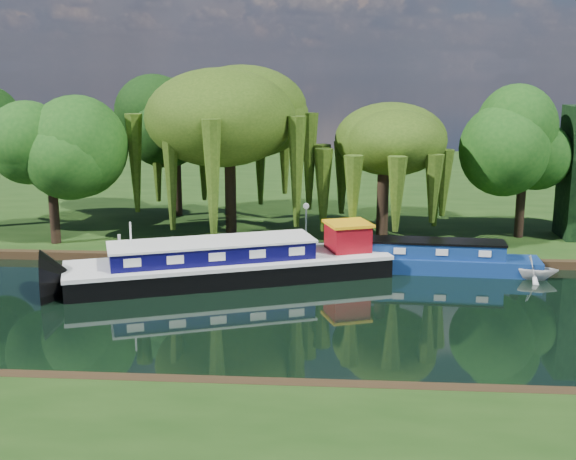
# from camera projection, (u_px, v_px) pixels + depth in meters

# --- Properties ---
(ground) EXTENTS (120.00, 120.00, 0.00)m
(ground) POSITION_uv_depth(u_px,v_px,m) (283.00, 312.00, 32.23)
(ground) COLOR black
(far_bank) EXTENTS (120.00, 52.00, 0.45)m
(far_bank) POSITION_uv_depth(u_px,v_px,m) (313.00, 185.00, 65.25)
(far_bank) COLOR black
(far_bank) RESTS_ON ground
(dutch_barge) EXTENTS (16.79, 9.09, 3.48)m
(dutch_barge) POSITION_uv_depth(u_px,v_px,m) (233.00, 264.00, 36.96)
(dutch_barge) COLOR black
(dutch_barge) RESTS_ON ground
(narrowboat) EXTENTS (12.63, 2.87, 1.83)m
(narrowboat) POSITION_uv_depth(u_px,v_px,m) (420.00, 259.00, 38.71)
(narrowboat) COLOR navy
(narrowboat) RESTS_ON ground
(red_dinghy) EXTENTS (3.84, 3.05, 0.71)m
(red_dinghy) POSITION_uv_depth(u_px,v_px,m) (83.00, 273.00, 38.30)
(red_dinghy) COLOR maroon
(red_dinghy) RESTS_ON ground
(white_cruiser) EXTENTS (2.94, 2.66, 1.35)m
(white_cruiser) POSITION_uv_depth(u_px,v_px,m) (532.00, 279.00, 37.31)
(white_cruiser) COLOR silver
(white_cruiser) RESTS_ON ground
(willow_left) EXTENTS (8.24, 8.24, 9.88)m
(willow_left) POSITION_uv_depth(u_px,v_px,m) (229.00, 118.00, 44.22)
(willow_left) COLOR black
(willow_left) RESTS_ON far_bank
(willow_right) EXTENTS (6.03, 6.03, 7.35)m
(willow_right) POSITION_uv_depth(u_px,v_px,m) (384.00, 152.00, 42.49)
(willow_right) COLOR black
(willow_right) RESTS_ON far_bank
(tree_far_left) EXTENTS (5.18, 5.18, 8.35)m
(tree_far_left) POSITION_uv_depth(u_px,v_px,m) (49.00, 147.00, 41.76)
(tree_far_left) COLOR black
(tree_far_left) RESTS_ON far_bank
(tree_far_mid) EXTENTS (5.44, 5.44, 8.90)m
(tree_far_mid) POSITION_uv_depth(u_px,v_px,m) (175.00, 128.00, 49.67)
(tree_far_mid) COLOR black
(tree_far_mid) RESTS_ON far_bank
(tree_far_right) EXTENTS (4.86, 4.86, 7.95)m
(tree_far_right) POSITION_uv_depth(u_px,v_px,m) (525.00, 148.00, 43.35)
(tree_far_right) COLOR black
(tree_far_right) RESTS_ON far_bank
(lamppost) EXTENTS (0.36, 0.36, 2.56)m
(lamppost) POSITION_uv_depth(u_px,v_px,m) (306.00, 213.00, 41.87)
(lamppost) COLOR silver
(lamppost) RESTS_ON far_bank
(mooring_posts) EXTENTS (19.16, 0.16, 1.00)m
(mooring_posts) POSITION_uv_depth(u_px,v_px,m) (286.00, 246.00, 40.23)
(mooring_posts) COLOR silver
(mooring_posts) RESTS_ON far_bank
(reeds_near) EXTENTS (33.70, 1.50, 1.10)m
(reeds_near) POSITION_uv_depth(u_px,v_px,m) (469.00, 376.00, 24.26)
(reeds_near) COLOR #1B4412
(reeds_near) RESTS_ON ground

